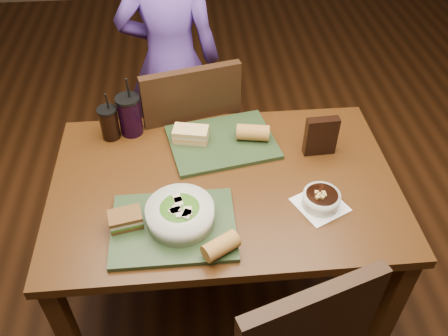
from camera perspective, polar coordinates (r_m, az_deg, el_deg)
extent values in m
plane|color=#381C0B|center=(2.37, 0.00, -14.66)|extent=(6.00, 6.00, 0.00)
cube|color=#41230D|center=(2.01, 19.12, -16.15)|extent=(0.06, 0.06, 0.71)
cube|color=#41230D|center=(2.38, -15.42, -2.97)|extent=(0.06, 0.06, 0.71)
cube|color=#41230D|center=(2.44, 13.39, -1.18)|extent=(0.06, 0.06, 0.71)
cube|color=#41230D|center=(1.80, 0.00, -2.10)|extent=(1.30, 0.85, 0.04)
cube|color=black|center=(2.43, -3.63, 3.30)|extent=(0.52, 0.52, 0.04)
cube|color=black|center=(2.11, -3.72, 5.74)|extent=(0.43, 0.14, 0.51)
cube|color=black|center=(2.46, -7.48, -4.00)|extent=(0.04, 0.04, 0.44)
cube|color=black|center=(2.47, 1.08, -3.47)|extent=(0.04, 0.04, 0.44)
cube|color=black|center=(2.73, -7.44, 1.62)|extent=(0.04, 0.04, 0.44)
cube|color=black|center=(2.73, 0.28, 2.09)|extent=(0.04, 0.04, 0.44)
imported|color=#5A3A9F|center=(2.55, -6.42, 12.51)|extent=(0.54, 0.36, 1.45)
cube|color=#22341B|center=(1.63, -6.07, -7.08)|extent=(0.42, 0.32, 0.02)
cube|color=#22341B|center=(1.95, -0.22, 3.14)|extent=(0.47, 0.39, 0.02)
cylinder|color=silver|center=(1.61, -5.29, -5.57)|extent=(0.23, 0.23, 0.07)
ellipsoid|color=#427219|center=(1.60, -5.32, -5.25)|extent=(0.19, 0.19, 0.06)
cube|color=beige|center=(1.56, -4.49, -5.57)|extent=(0.04, 0.05, 0.01)
cube|color=beige|center=(1.60, -5.49, -4.06)|extent=(0.03, 0.04, 0.01)
cube|color=beige|center=(1.56, -5.12, -5.58)|extent=(0.04, 0.03, 0.01)
cube|color=beige|center=(1.61, -5.63, -3.70)|extent=(0.04, 0.04, 0.01)
cube|color=beige|center=(1.57, -5.95, -5.05)|extent=(0.04, 0.05, 0.01)
cube|color=beige|center=(1.57, -4.39, -5.22)|extent=(0.03, 0.04, 0.01)
cube|color=beige|center=(1.57, -5.82, -5.12)|extent=(0.04, 0.04, 0.01)
cube|color=white|center=(1.74, 11.48, -4.35)|extent=(0.21, 0.21, 0.00)
cylinder|color=silver|center=(1.72, 11.60, -3.72)|extent=(0.13, 0.13, 0.05)
cylinder|color=black|center=(1.70, 11.70, -3.25)|extent=(0.11, 0.11, 0.01)
cube|color=#B28947|center=(1.68, 11.18, -3.48)|extent=(0.02, 0.02, 0.01)
cube|color=#B28947|center=(1.68, 11.76, -3.44)|extent=(0.02, 0.02, 0.01)
cube|color=#B28947|center=(1.69, 11.99, -3.21)|extent=(0.01, 0.01, 0.01)
cube|color=#B28947|center=(1.70, 11.88, -2.95)|extent=(0.01, 0.01, 0.01)
cube|color=#B28947|center=(1.69, 11.34, -3.12)|extent=(0.02, 0.02, 0.01)
cube|color=#B28947|center=(1.69, 11.07, -2.90)|extent=(0.02, 0.02, 0.01)
cube|color=#593819|center=(1.65, -11.68, -6.50)|extent=(0.12, 0.10, 0.01)
cube|color=#3F721E|center=(1.64, -11.74, -6.21)|extent=(0.12, 0.10, 0.01)
cube|color=beige|center=(1.63, -11.79, -5.96)|extent=(0.12, 0.10, 0.01)
cube|color=#593819|center=(1.62, -11.86, -5.65)|extent=(0.12, 0.10, 0.01)
cube|color=tan|center=(1.94, -4.00, 3.64)|extent=(0.15, 0.11, 0.02)
cube|color=orange|center=(1.93, -4.02, 3.94)|extent=(0.15, 0.11, 0.01)
cube|color=beige|center=(1.93, -4.03, 4.12)|extent=(0.15, 0.11, 0.01)
cube|color=tan|center=(1.92, -4.05, 4.48)|extent=(0.15, 0.11, 0.02)
cylinder|color=#AD7533|center=(1.52, -0.39, -9.37)|extent=(0.13, 0.11, 0.06)
cylinder|color=#AD7533|center=(1.93, 3.49, 4.28)|extent=(0.14, 0.09, 0.07)
cylinder|color=black|center=(2.00, -13.62, 5.17)|extent=(0.08, 0.08, 0.13)
cylinder|color=black|center=(1.96, -13.95, 6.80)|extent=(0.08, 0.08, 0.01)
cylinder|color=black|center=(1.94, -13.89, 7.74)|extent=(0.01, 0.02, 0.09)
cylinder|color=black|center=(2.00, -11.25, 6.10)|extent=(0.09, 0.09, 0.16)
cylinder|color=black|center=(1.95, -11.60, 8.15)|extent=(0.10, 0.10, 0.01)
cylinder|color=black|center=(1.92, -11.48, 9.33)|extent=(0.01, 0.03, 0.11)
cube|color=black|center=(1.90, 11.57, 3.78)|extent=(0.13, 0.05, 0.17)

